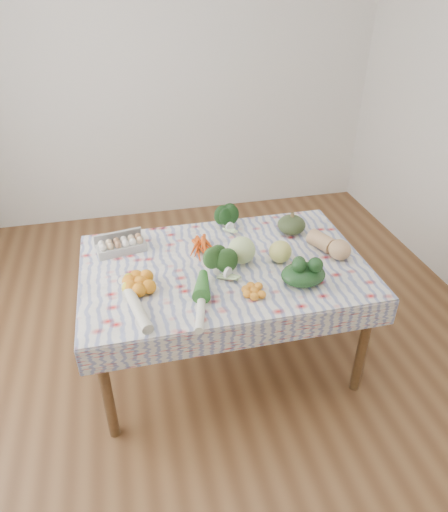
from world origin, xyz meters
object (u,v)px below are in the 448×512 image
Objects in this scene: egg_carton at (121,246)px; butternut_squash at (330,243)px; cabbage at (242,250)px; kabocha_squash at (292,225)px; grapefruit at (280,252)px; dining_table at (224,276)px.

butternut_squash is at bearing -23.70° from egg_carton.
cabbage is 0.55m from butternut_squash.
grapefruit is (-0.18, -0.31, 0.01)m from kabocha_squash.
grapefruit is at bearing -120.90° from kabocha_squash.
dining_table is at bearing 172.70° from grapefruit.
kabocha_squash is at bearing 27.25° from dining_table.
kabocha_squash is at bearing 92.10° from butternut_squash.
egg_carton is at bearing 160.77° from grapefruit.
grapefruit is at bearing -29.51° from egg_carton.
butternut_squash reaches higher than kabocha_squash.
cabbage is at bearing -31.88° from egg_carton.
butternut_squash is (0.55, -0.02, -0.02)m from cabbage.
egg_carton is 1.62× the size of kabocha_squash.
dining_table is 0.67m from butternut_squash.
butternut_squash is at bearing -1.70° from dining_table.
grapefruit is (0.91, -0.32, 0.03)m from egg_carton.
cabbage is 1.22× the size of grapefruit.
egg_carton is 1.09m from kabocha_squash.
butternut_squash is (0.65, -0.02, 0.15)m from dining_table.
egg_carton is 0.96m from grapefruit.
cabbage is 0.23m from grapefruit.
cabbage is at bearing 168.48° from grapefruit.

